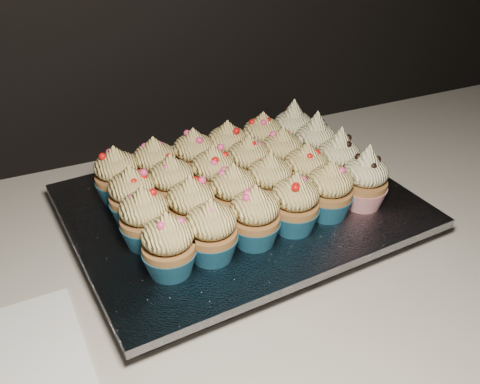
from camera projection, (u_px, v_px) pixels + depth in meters
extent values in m
cube|color=silver|center=(128.00, 281.00, 0.69)|extent=(2.44, 0.64, 0.04)
cube|color=white|center=(7.00, 357.00, 0.56)|extent=(0.16, 0.16, 0.00)
cube|color=black|center=(240.00, 215.00, 0.76)|extent=(0.45, 0.36, 0.02)
cube|color=silver|center=(240.00, 205.00, 0.75)|extent=(0.49, 0.40, 0.01)
cone|color=#195879|center=(170.00, 261.00, 0.62)|extent=(0.06, 0.06, 0.03)
ellipsoid|color=#F1D17A|center=(168.00, 235.00, 0.60)|extent=(0.06, 0.06, 0.04)
cone|color=#F1D17A|center=(166.00, 218.00, 0.58)|extent=(0.03, 0.03, 0.02)
cone|color=#195879|center=(212.00, 247.00, 0.64)|extent=(0.06, 0.06, 0.03)
ellipsoid|color=#F1D17A|center=(211.00, 221.00, 0.62)|extent=(0.06, 0.06, 0.04)
cone|color=#F1D17A|center=(210.00, 205.00, 0.61)|extent=(0.03, 0.03, 0.02)
cone|color=#195879|center=(255.00, 232.00, 0.66)|extent=(0.06, 0.06, 0.03)
ellipsoid|color=#F1D17A|center=(255.00, 207.00, 0.64)|extent=(0.06, 0.06, 0.04)
cone|color=#F1D17A|center=(255.00, 191.00, 0.63)|extent=(0.03, 0.03, 0.02)
cone|color=#195879|center=(294.00, 219.00, 0.69)|extent=(0.06, 0.06, 0.03)
ellipsoid|color=#F1D17A|center=(295.00, 194.00, 0.67)|extent=(0.06, 0.06, 0.04)
cone|color=#F1D17A|center=(297.00, 178.00, 0.66)|extent=(0.03, 0.03, 0.02)
cone|color=#195879|center=(328.00, 205.00, 0.71)|extent=(0.06, 0.06, 0.03)
ellipsoid|color=#F1D17A|center=(330.00, 181.00, 0.69)|extent=(0.06, 0.06, 0.04)
cone|color=#F1D17A|center=(332.00, 166.00, 0.68)|extent=(0.03, 0.03, 0.02)
cone|color=#AC1728|center=(363.00, 196.00, 0.74)|extent=(0.06, 0.06, 0.03)
ellipsoid|color=#FCEFB1|center=(366.00, 172.00, 0.72)|extent=(0.06, 0.06, 0.04)
cone|color=#FCEFB1|center=(369.00, 153.00, 0.70)|extent=(0.03, 0.03, 0.03)
cone|color=#195879|center=(147.00, 234.00, 0.66)|extent=(0.06, 0.06, 0.03)
ellipsoid|color=#F1D17A|center=(144.00, 208.00, 0.64)|extent=(0.06, 0.06, 0.04)
cone|color=#F1D17A|center=(142.00, 192.00, 0.63)|extent=(0.03, 0.03, 0.02)
cone|color=#195879|center=(192.00, 222.00, 0.68)|extent=(0.06, 0.06, 0.03)
ellipsoid|color=#F1D17A|center=(191.00, 197.00, 0.66)|extent=(0.06, 0.06, 0.04)
cone|color=#F1D17A|center=(190.00, 181.00, 0.65)|extent=(0.03, 0.03, 0.02)
cone|color=#195879|center=(234.00, 209.00, 0.71)|extent=(0.06, 0.06, 0.03)
ellipsoid|color=#F1D17A|center=(233.00, 184.00, 0.69)|extent=(0.06, 0.06, 0.04)
cone|color=#F1D17A|center=(233.00, 169.00, 0.68)|extent=(0.03, 0.03, 0.02)
cone|color=#195879|center=(269.00, 197.00, 0.73)|extent=(0.06, 0.06, 0.03)
ellipsoid|color=#F1D17A|center=(270.00, 173.00, 0.71)|extent=(0.06, 0.06, 0.04)
cone|color=#F1D17A|center=(270.00, 158.00, 0.70)|extent=(0.03, 0.03, 0.02)
cone|color=#195879|center=(304.00, 186.00, 0.76)|extent=(0.06, 0.06, 0.03)
ellipsoid|color=#F1D17A|center=(306.00, 163.00, 0.74)|extent=(0.06, 0.06, 0.04)
cone|color=#F1D17A|center=(307.00, 148.00, 0.72)|extent=(0.03, 0.03, 0.02)
cone|color=#AC1728|center=(337.00, 176.00, 0.78)|extent=(0.06, 0.06, 0.03)
ellipsoid|color=#FCEFB1|center=(339.00, 153.00, 0.76)|extent=(0.06, 0.06, 0.04)
cone|color=#FCEFB1|center=(341.00, 135.00, 0.74)|extent=(0.03, 0.03, 0.03)
cone|color=#195879|center=(135.00, 211.00, 0.70)|extent=(0.06, 0.06, 0.03)
ellipsoid|color=#F1D17A|center=(131.00, 187.00, 0.68)|extent=(0.06, 0.06, 0.04)
cone|color=#F1D17A|center=(129.00, 171.00, 0.67)|extent=(0.03, 0.03, 0.02)
cone|color=#195879|center=(173.00, 199.00, 0.73)|extent=(0.06, 0.06, 0.03)
ellipsoid|color=#F1D17A|center=(172.00, 175.00, 0.71)|extent=(0.06, 0.06, 0.04)
cone|color=#F1D17A|center=(170.00, 160.00, 0.70)|extent=(0.03, 0.03, 0.02)
cone|color=#195879|center=(214.00, 189.00, 0.75)|extent=(0.06, 0.06, 0.03)
ellipsoid|color=#F1D17A|center=(213.00, 165.00, 0.73)|extent=(0.06, 0.06, 0.04)
cone|color=#F1D17A|center=(213.00, 150.00, 0.72)|extent=(0.03, 0.03, 0.02)
cone|color=#195879|center=(248.00, 177.00, 0.78)|extent=(0.06, 0.06, 0.03)
ellipsoid|color=#F1D17A|center=(249.00, 154.00, 0.76)|extent=(0.06, 0.06, 0.04)
cone|color=#F1D17A|center=(249.00, 140.00, 0.74)|extent=(0.03, 0.03, 0.02)
cone|color=#195879|center=(281.00, 169.00, 0.80)|extent=(0.06, 0.06, 0.03)
ellipsoid|color=#F1D17A|center=(282.00, 147.00, 0.78)|extent=(0.06, 0.06, 0.04)
cone|color=#F1D17A|center=(283.00, 132.00, 0.76)|extent=(0.03, 0.03, 0.02)
cone|color=#AC1728|center=(314.00, 158.00, 0.83)|extent=(0.06, 0.06, 0.03)
ellipsoid|color=#FCEFB1|center=(316.00, 136.00, 0.80)|extent=(0.06, 0.06, 0.04)
cone|color=#FCEFB1|center=(317.00, 119.00, 0.79)|extent=(0.03, 0.03, 0.03)
cone|color=#195879|center=(119.00, 190.00, 0.75)|extent=(0.06, 0.06, 0.03)
ellipsoid|color=#F1D17A|center=(116.00, 166.00, 0.73)|extent=(0.06, 0.06, 0.04)
cone|color=#F1D17A|center=(114.00, 151.00, 0.72)|extent=(0.03, 0.03, 0.02)
cone|color=#195879|center=(157.00, 180.00, 0.77)|extent=(0.06, 0.06, 0.03)
ellipsoid|color=#F1D17A|center=(155.00, 157.00, 0.75)|extent=(0.06, 0.06, 0.04)
cone|color=#F1D17A|center=(153.00, 142.00, 0.74)|extent=(0.03, 0.03, 0.02)
cone|color=#195879|center=(195.00, 170.00, 0.79)|extent=(0.06, 0.06, 0.03)
ellipsoid|color=#F1D17A|center=(194.00, 148.00, 0.77)|extent=(0.06, 0.06, 0.04)
cone|color=#F1D17A|center=(193.00, 133.00, 0.76)|extent=(0.03, 0.03, 0.02)
cone|color=#195879|center=(228.00, 162.00, 0.82)|extent=(0.06, 0.06, 0.03)
ellipsoid|color=#F1D17A|center=(228.00, 140.00, 0.80)|extent=(0.06, 0.06, 0.04)
cone|color=#F1D17A|center=(227.00, 126.00, 0.78)|extent=(0.03, 0.03, 0.02)
cone|color=#195879|center=(262.00, 152.00, 0.84)|extent=(0.06, 0.06, 0.03)
ellipsoid|color=#F1D17A|center=(263.00, 131.00, 0.82)|extent=(0.06, 0.06, 0.04)
cone|color=#F1D17A|center=(263.00, 117.00, 0.81)|extent=(0.03, 0.03, 0.02)
cone|color=#AC1728|center=(292.00, 145.00, 0.86)|extent=(0.06, 0.06, 0.03)
ellipsoid|color=#FCEFB1|center=(293.00, 123.00, 0.84)|extent=(0.06, 0.06, 0.04)
cone|color=#FCEFB1|center=(294.00, 107.00, 0.83)|extent=(0.03, 0.03, 0.03)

